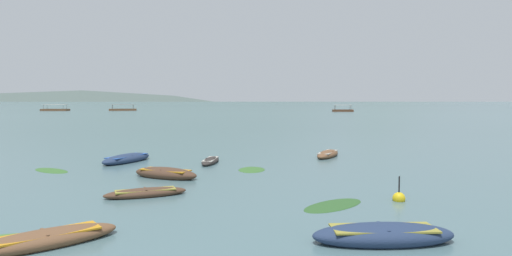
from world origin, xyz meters
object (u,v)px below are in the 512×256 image
at_px(ferry_2, 123,109).
at_px(ferry_1, 343,110).
at_px(rowboat_6, 166,174).
at_px(ferry_0, 55,110).
at_px(rowboat_4, 328,154).
at_px(rowboat_1, 146,193).
at_px(rowboat_2, 383,235).
at_px(rowboat_0, 127,159).
at_px(rowboat_3, 210,161).
at_px(rowboat_5, 45,239).
at_px(mooring_buoy, 399,198).

bearing_deg(ferry_2, ferry_1, -10.88).
height_order(rowboat_6, ferry_0, ferry_0).
distance_m(rowboat_4, rowboat_6, 12.82).
xyz_separation_m(rowboat_1, rowboat_2, (8.16, -5.99, 0.08)).
xyz_separation_m(rowboat_6, ferry_2, (-42.72, 139.62, 0.23)).
distance_m(rowboat_0, rowboat_3, 5.56).
height_order(rowboat_1, rowboat_5, rowboat_5).
bearing_deg(rowboat_6, rowboat_1, -90.45).
distance_m(rowboat_5, ferry_1, 140.02).
bearing_deg(rowboat_1, rowboat_6, 89.55).
xyz_separation_m(rowboat_3, rowboat_6, (-1.92, -5.13, 0.08)).
relative_size(rowboat_0, rowboat_5, 1.14).
height_order(ferry_1, mooring_buoy, ferry_1).
distance_m(rowboat_4, rowboat_5, 21.49).
relative_size(rowboat_3, rowboat_5, 0.88).
height_order(rowboat_2, ferry_1, ferry_1).
relative_size(rowboat_2, rowboat_3, 1.20).
distance_m(rowboat_5, rowboat_6, 10.35).
height_order(rowboat_4, rowboat_5, rowboat_4).
distance_m(rowboat_1, rowboat_4, 15.82).
distance_m(rowboat_0, ferry_0, 146.72).
bearing_deg(rowboat_4, rowboat_5, -122.31).
xyz_separation_m(rowboat_1, mooring_buoy, (10.41, -1.09, -0.03)).
height_order(rowboat_5, ferry_0, ferry_0).
relative_size(rowboat_4, ferry_1, 0.53).
bearing_deg(rowboat_4, ferry_0, 120.84).
bearing_deg(ferry_1, rowboat_4, -103.54).
bearing_deg(rowboat_0, ferry_1, 70.61).
bearing_deg(mooring_buoy, rowboat_4, 91.26).
distance_m(rowboat_6, ferry_0, 153.43).
bearing_deg(rowboat_5, rowboat_4, 57.69).
distance_m(rowboat_5, mooring_buoy, 12.77).
distance_m(rowboat_2, rowboat_6, 13.08).
distance_m(rowboat_4, ferry_1, 119.50).
relative_size(rowboat_0, rowboat_4, 1.15).
relative_size(rowboat_6, ferry_0, 0.40).
bearing_deg(rowboat_0, rowboat_2, -53.61).
relative_size(rowboat_1, ferry_0, 0.36).
bearing_deg(rowboat_6, ferry_1, 72.95).
height_order(rowboat_0, ferry_0, ferry_0).
xyz_separation_m(rowboat_4, ferry_1, (27.97, 116.18, 0.27)).
distance_m(rowboat_6, ferry_1, 129.80).
xyz_separation_m(rowboat_6, mooring_buoy, (10.38, -5.34, -0.10)).
relative_size(rowboat_5, mooring_buoy, 3.38).
bearing_deg(ferry_2, mooring_buoy, -69.88).
xyz_separation_m(rowboat_2, rowboat_6, (-8.13, 10.24, -0.00)).
xyz_separation_m(rowboat_0, ferry_1, (41.68, 118.39, 0.24)).
height_order(rowboat_0, ferry_1, ferry_1).
xyz_separation_m(rowboat_0, rowboat_1, (3.59, -9.95, -0.07)).
bearing_deg(rowboat_4, rowboat_6, -141.90).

